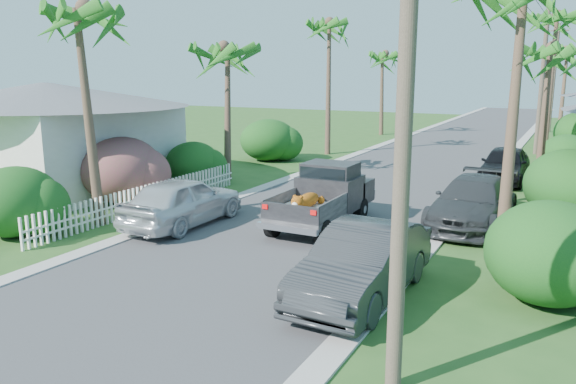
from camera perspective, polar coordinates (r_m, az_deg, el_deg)
The scene contains 29 objects.
ground at distance 13.86m, azimuth -9.81°, elevation -9.50°, with size 120.00×120.00×0.00m, color #29511E.
road at distance 36.42m, azimuth 14.65°, elevation 3.75°, with size 8.00×100.00×0.02m, color #38383A.
curb_left at distance 37.58m, azimuth 8.25°, elevation 4.30°, with size 0.60×100.00×0.06m, color #A5A39E.
curb_right at distance 35.73m, azimuth 21.39°, elevation 3.19°, with size 0.60×100.00×0.06m, color #A5A39E.
pickup_truck at distance 18.94m, azimuth 3.95°, elevation -0.26°, with size 1.98×5.12×2.06m.
parked_car_rn at distance 12.89m, azimuth 7.63°, elevation -7.20°, with size 1.74×4.99×1.64m, color #2C2E31.
parked_car_rm at distance 19.71m, azimuth 18.28°, elevation -1.00°, with size 2.23×5.49×1.59m, color #303336.
parked_car_rf at distance 28.01m, azimuth 21.17°, elevation 2.60°, with size 1.95×4.84×1.65m, color black.
parked_car_ln at distance 19.03m, azimuth -10.63°, elevation -0.93°, with size 1.97×4.90×1.67m, color silver.
palm_l_a at distance 19.40m, azimuth -20.33°, elevation 16.93°, with size 4.40×4.40×8.20m.
palm_l_b at distance 26.64m, azimuth -6.30°, elevation 14.38°, with size 4.40×4.40×7.40m.
palm_l_c at distance 35.18m, azimuth 4.23°, elevation 16.74°, with size 4.40×4.40×9.20m.
palm_l_d at distance 46.50m, azimuth 9.65°, elevation 13.66°, with size 4.40×4.40×7.70m.
palm_r_b at distance 25.23m, azimuth 25.13°, elevation 13.03°, with size 4.40×4.40×7.20m.
palm_r_c at distance 36.35m, azimuth 25.67°, elevation 15.78°, with size 4.40×4.40×9.40m.
palm_r_d at distance 50.23m, azimuth 26.52°, elevation 12.80°, with size 4.40×4.40×8.00m.
shrub_l_a at distance 19.45m, azimuth -25.99°, elevation -0.88°, with size 2.60×2.86×2.20m, color #134318.
shrub_l_b at distance 22.87m, azimuth -16.49°, elevation 2.15°, with size 3.00×3.30×2.60m, color #BD1B5D.
shrub_l_c at distance 25.66m, azimuth -9.63°, elevation 2.84°, with size 2.40×2.64×2.00m, color #134318.
shrub_l_d at distance 32.60m, azimuth -2.00°, elevation 5.31°, with size 3.20×3.52×2.40m, color #134318.
shrub_r_a at distance 13.76m, azimuth 25.06°, elevation -5.59°, with size 2.80×3.08×2.30m, color #134318.
shrub_r_b at distance 21.53m, azimuth 26.68°, elevation 0.61°, with size 3.00×3.30×2.50m, color #134318.
shrub_r_c at distance 30.45m, azimuth 26.45°, elevation 3.28°, with size 2.60×2.86×2.10m, color #134318.
picket_fence at distance 21.46m, azimuth -13.80°, elevation -0.51°, with size 0.10×11.00×1.00m, color white.
house_left at distance 27.23m, azimuth -23.10°, elevation 4.95°, with size 9.00×8.00×4.60m.
utility_pole_a at distance 8.52m, azimuth 11.79°, elevation 8.75°, with size 1.60×0.26×9.00m.
utility_pole_b at distance 23.30m, azimuth 22.10°, elevation 10.11°, with size 1.60×0.26×9.00m.
utility_pole_c at distance 38.26m, azimuth 24.40°, elevation 10.37°, with size 1.60×0.26×9.00m.
utility_pole_d at distance 53.24m, azimuth 25.40°, elevation 10.48°, with size 1.60×0.26×9.00m.
Camera 1 is at (7.91, -10.18, 5.06)m, focal length 35.00 mm.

